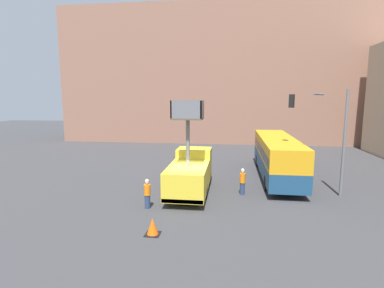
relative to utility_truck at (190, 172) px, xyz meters
name	(u,v)px	position (x,y,z in m)	size (l,w,h in m)	color
ground_plane	(192,197)	(0.21, -0.97, -1.45)	(120.00, 120.00, 0.00)	#38383A
building_backdrop_far	(216,77)	(0.21, 26.62, 8.04)	(44.00, 10.00, 18.99)	#936651
utility_truck	(190,172)	(0.00, 0.00, 0.00)	(2.45, 6.48, 6.18)	yellow
city_bus	(277,154)	(6.31, 4.83, 0.43)	(2.61, 11.84, 3.21)	navy
traffic_light_pole	(326,125)	(8.75, 1.05, 3.15)	(3.38, 3.13, 6.87)	slate
road_worker_near_truck	(147,194)	(-2.06, -3.22, -0.59)	(0.38, 0.38, 1.74)	navy
road_worker_directing	(242,182)	(3.46, 0.05, -0.58)	(0.38, 0.38, 1.76)	navy
traffic_cone_near_truck	(153,227)	(-0.89, -6.46, -1.08)	(0.70, 0.70, 0.80)	black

